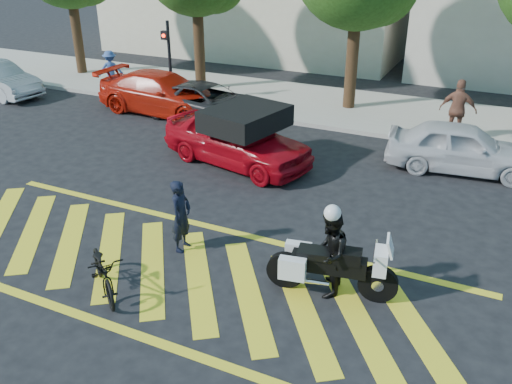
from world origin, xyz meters
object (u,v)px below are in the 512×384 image
at_px(parked_mid_right, 462,147).
at_px(officer_bike, 181,216).
at_px(parked_left, 163,93).
at_px(bicycle, 103,271).
at_px(officer_moto, 330,254).
at_px(parked_mid_left, 208,103).
at_px(red_convertible, 237,138).
at_px(police_motorcycle, 330,266).

bearing_deg(parked_mid_right, officer_bike, 138.38).
xyz_separation_m(officer_bike, parked_left, (-5.83, 7.95, -0.06)).
relative_size(bicycle, officer_moto, 1.03).
height_order(parked_left, parked_mid_left, parked_left).
height_order(officer_moto, parked_left, officer_moto).
bearing_deg(parked_mid_left, parked_left, 95.53).
bearing_deg(parked_left, red_convertible, -122.23).
relative_size(officer_bike, red_convertible, 0.35).
bearing_deg(bicycle, parked_left, 67.73).
bearing_deg(red_convertible, parked_left, 68.77).
bearing_deg(parked_left, police_motorcycle, -129.53).
distance_m(officer_bike, bicycle, 2.04).
bearing_deg(parked_mid_right, parked_left, 78.12).
distance_m(bicycle, parked_left, 11.24).
distance_m(officer_moto, parked_mid_left, 10.84).
distance_m(officer_bike, parked_mid_right, 8.51).
bearing_deg(red_convertible, parked_mid_left, 54.39).
height_order(bicycle, parked_mid_left, parked_mid_left).
relative_size(officer_moto, parked_mid_right, 0.42).
xyz_separation_m(officer_moto, parked_left, (-9.16, 8.11, -0.11)).
bearing_deg(officer_moto, police_motorcycle, 57.83).
xyz_separation_m(parked_left, parked_mid_right, (10.70, -0.97, -0.04)).
bearing_deg(parked_mid_left, officer_bike, -147.09).
height_order(officer_bike, red_convertible, officer_bike).
relative_size(officer_bike, police_motorcycle, 0.65).
bearing_deg(officer_bike, red_convertible, 9.55).
bearing_deg(bicycle, parked_mid_right, 8.38).
height_order(police_motorcycle, parked_mid_left, parked_mid_left).
bearing_deg(parked_mid_right, bicycle, 142.23).
relative_size(bicycle, parked_mid_left, 0.38).
bearing_deg(parked_mid_left, red_convertible, -131.93).
xyz_separation_m(bicycle, red_convertible, (-0.59, 6.67, 0.32)).
bearing_deg(police_motorcycle, parked_mid_right, 67.86).
bearing_deg(officer_bike, officer_moto, -96.35).
distance_m(red_convertible, parked_mid_right, 6.37).
distance_m(parked_mid_left, parked_mid_right, 8.82).
distance_m(parked_left, parked_mid_left, 1.93).
bearing_deg(red_convertible, bicycle, -161.98).
distance_m(bicycle, parked_mid_left, 10.43).
bearing_deg(police_motorcycle, parked_left, 128.40).
bearing_deg(bicycle, red_convertible, 44.48).
distance_m(police_motorcycle, parked_mid_left, 10.85).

